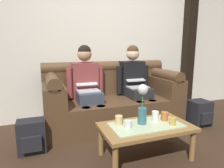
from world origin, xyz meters
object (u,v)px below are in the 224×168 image
Objects in this scene: person_left at (87,84)px; cup_far_left at (119,120)px; coffee_table at (146,129)px; backpack_right at (199,113)px; backpack_left at (32,137)px; person_right at (135,81)px; cup_near_right at (165,116)px; couch at (112,100)px; cup_near_left at (155,116)px; flower_vase at (142,104)px; cup_far_center at (128,124)px; cup_far_right at (172,121)px.

cup_far_left is at bearing -82.95° from person_left.
backpack_right reaches higher than coffee_table.
backpack_right is at bearing -0.38° from backpack_left.
person_right is (0.79, -0.00, 0.00)m from person_left.
cup_near_right is 0.25× the size of backpack_right.
backpack_right is at bearing -23.42° from couch.
coffee_table is 0.18m from cup_near_left.
person_left reaches higher than cup_near_right.
couch is at bearing 88.29° from flower_vase.
cup_far_center is (-0.47, -0.05, -0.01)m from cup_near_right.
cup_far_center is 0.80× the size of cup_far_left.
cup_near_right is at bearing 5.99° from cup_far_center.
cup_far_right is (0.00, -0.13, -0.01)m from cup_near_right.
flower_vase is (-0.42, -1.02, -0.06)m from person_right.
person_left is 1.04m from backpack_left.
flower_vase is 1.13× the size of backpack_right.
person_left is 12.87× the size of cup_near_right.
cup_far_left is at bearing 166.42° from flower_vase.
coffee_table is 2.26× the size of flower_vase.
coffee_table is 0.28m from flower_vase.
backpack_right is (1.64, -0.54, -0.47)m from person_left.
couch is 2.09× the size of coffee_table.
couch is at bearing 74.22° from cup_far_left.
cup_far_center is at bearing -174.01° from cup_near_right.
person_left reaches higher than coffee_table.
couch is 20.88× the size of cup_far_left.
person_left reaches higher than backpack_left.
person_left reaches higher than cup_near_left.
cup_far_center is at bearing 170.10° from cup_far_right.
backpack_left is at bearing -145.79° from person_left.
cup_near_right is at bearing -97.76° from person_right.
person_right is 1.11m from flower_vase.
person_right is 15.77× the size of cup_far_center.
person_left is at bearing 99.23° from cup_far_center.
cup_near_left is at bearing -82.30° from couch.
couch is at bearing 90.00° from coffee_table.
couch is 1.03m from cup_near_left.
cup_near_right is (-0.14, -1.03, -0.23)m from person_right.
backpack_left is (-1.16, -0.52, -0.19)m from couch.
cup_far_left is (0.12, -0.97, -0.23)m from person_left.
cup_far_center reaches higher than backpack_right.
person_right is 1.26× the size of coffee_table.
flower_vase is at bearing -70.52° from person_left.
person_right is at bearing 83.34° from cup_far_right.
cup_near_left is at bearing 9.72° from cup_far_center.
coffee_table and backpack_left have the same top height.
couch is at bearing 97.70° from cup_near_left.
coffee_table is at bearing -51.14° from flower_vase.
coffee_table is 9.99× the size of cup_far_left.
cup_near_left is (0.14, -1.02, 0.06)m from couch.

